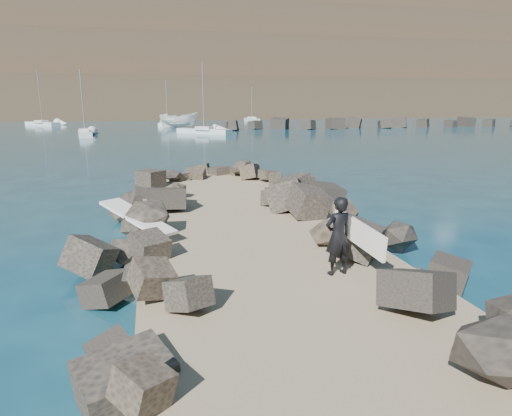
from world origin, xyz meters
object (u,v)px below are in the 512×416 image
Objects in this scene: surfer_with_board at (341,236)px; sailboat_b at (168,124)px; boat_imported at (179,120)px; surfboard_resting at (137,221)px.

sailboat_b is at bearing 90.75° from surfer_with_board.
boat_imported is at bearing -73.34° from sailboat_b.
boat_imported is at bearing 89.42° from surfer_with_board.
surfboard_resting is 0.42× the size of boat_imported.
surfer_with_board is at bearing -169.42° from boat_imported.
sailboat_b is (-1.60, 5.34, -0.83)m from boat_imported.
sailboat_b is at bearing 49.08° from surfboard_resting.
surfboard_resting is at bearing 138.64° from surfer_with_board.
surfer_with_board reaches higher than surfboard_resting.
sailboat_b is at bearing 27.82° from boat_imported.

